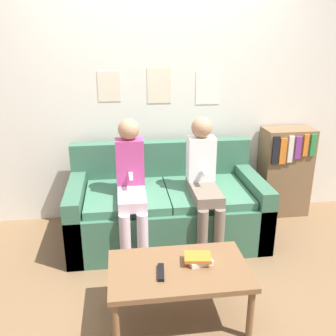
% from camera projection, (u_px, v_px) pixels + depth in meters
% --- Properties ---
extents(ground_plane, '(10.00, 10.00, 0.00)m').
position_uv_depth(ground_plane, '(175.00, 270.00, 3.07)').
color(ground_plane, brown).
extents(wall_back, '(8.00, 0.06, 2.60)m').
position_uv_depth(wall_back, '(159.00, 91.00, 3.67)').
color(wall_back, silver).
rests_on(wall_back, ground_plane).
extents(couch, '(1.75, 0.90, 0.84)m').
position_uv_depth(couch, '(166.00, 208.00, 3.50)').
color(couch, '#38664C').
rests_on(couch, ground_plane).
extents(coffee_table, '(0.91, 0.55, 0.39)m').
position_uv_depth(coffee_table, '(179.00, 274.00, 2.44)').
color(coffee_table, brown).
rests_on(coffee_table, ground_plane).
extents(person_left, '(0.24, 0.60, 1.16)m').
position_uv_depth(person_left, '(131.00, 181.00, 3.15)').
color(person_left, silver).
rests_on(person_left, ground_plane).
extents(person_right, '(0.24, 0.60, 1.16)m').
position_uv_depth(person_right, '(204.00, 178.00, 3.23)').
color(person_right, '#756656').
rests_on(person_right, ground_plane).
extents(tv_remote, '(0.06, 0.17, 0.02)m').
position_uv_depth(tv_remote, '(161.00, 272.00, 2.36)').
color(tv_remote, black).
rests_on(tv_remote, coffee_table).
extents(book_stack, '(0.20, 0.15, 0.06)m').
position_uv_depth(book_stack, '(199.00, 259.00, 2.47)').
color(book_stack, silver).
rests_on(book_stack, coffee_table).
extents(bookshelf, '(0.50, 0.32, 0.93)m').
position_uv_depth(bookshelf, '(284.00, 171.00, 3.92)').
color(bookshelf, brown).
rests_on(bookshelf, ground_plane).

